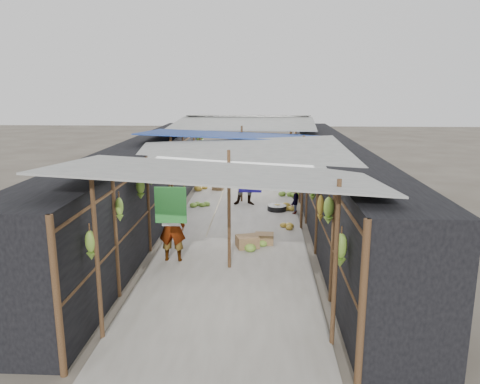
% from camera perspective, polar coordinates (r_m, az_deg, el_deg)
% --- Properties ---
extents(ground, '(80.00, 80.00, 0.00)m').
position_cam_1_polar(ground, '(7.69, -2.96, -17.66)').
color(ground, '#6B6356').
rests_on(ground, ground).
extents(aisle_slab, '(3.60, 16.00, 0.02)m').
position_cam_1_polar(aisle_slab, '(13.67, -0.27, -3.69)').
color(aisle_slab, '#9E998E').
rests_on(aisle_slab, ground).
extents(stall_left, '(1.40, 15.00, 2.30)m').
position_cam_1_polar(stall_left, '(13.80, -11.55, 1.08)').
color(stall_left, black).
rests_on(stall_left, ground).
extents(stall_right, '(1.40, 15.00, 2.30)m').
position_cam_1_polar(stall_right, '(13.52, 11.22, 0.86)').
color(stall_right, black).
rests_on(stall_right, ground).
extents(crate_near, '(0.62, 0.55, 0.31)m').
position_cam_1_polar(crate_near, '(11.53, 0.90, -6.11)').
color(crate_near, '#93744B').
rests_on(crate_near, ground).
extents(crate_mid, '(0.48, 0.39, 0.28)m').
position_cam_1_polar(crate_mid, '(11.82, 2.97, -5.74)').
color(crate_mid, '#93744B').
rests_on(crate_mid, ground).
extents(crate_back, '(0.47, 0.42, 0.25)m').
position_cam_1_polar(crate_back, '(17.82, -2.68, 0.58)').
color(crate_back, '#93744B').
rests_on(crate_back, ground).
extents(black_basin, '(0.61, 0.61, 0.18)m').
position_cam_1_polar(black_basin, '(14.94, 4.53, -1.97)').
color(black_basin, black).
rests_on(black_basin, ground).
extents(vendor_elderly, '(0.61, 0.40, 1.66)m').
position_cam_1_polar(vendor_elderly, '(10.61, -8.31, -4.12)').
color(vendor_elderly, white).
rests_on(vendor_elderly, ground).
extents(shopper_blue, '(0.89, 0.69, 1.83)m').
position_cam_1_polar(shopper_blue, '(15.45, 0.85, 1.70)').
color(shopper_blue, navy).
rests_on(shopper_blue, ground).
extents(vendor_seated, '(0.49, 0.67, 0.94)m').
position_cam_1_polar(vendor_seated, '(14.54, 6.64, -0.90)').
color(vendor_seated, '#45413C').
rests_on(vendor_seated, ground).
extents(market_canopy, '(5.62, 15.20, 2.77)m').
position_cam_1_polar(market_canopy, '(13.51, -0.09, 6.49)').
color(market_canopy, brown).
rests_on(market_canopy, ground).
extents(hanging_bananas, '(3.95, 13.31, 0.85)m').
position_cam_1_polar(hanging_bananas, '(12.92, -0.04, 2.89)').
color(hanging_bananas, olive).
rests_on(hanging_bananas, ground).
extents(floor_bananas, '(3.79, 6.99, 0.32)m').
position_cam_1_polar(floor_bananas, '(14.41, 1.80, -2.29)').
color(floor_bananas, olive).
rests_on(floor_bananas, ground).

